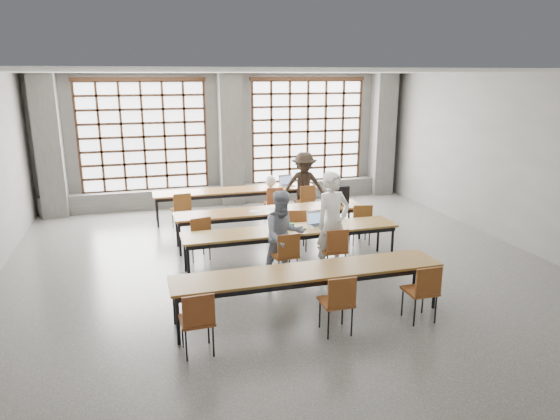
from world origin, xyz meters
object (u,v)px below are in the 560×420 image
object	(u,v)px
student_female	(284,235)
laptop_back	(287,183)
chair_back_right	(306,198)
chair_near_left	(198,317)
plastic_bag	(271,181)
chair_front_left	(286,252)
chair_mid_right	(361,220)
desk_row_d	(309,274)
mouse	(340,224)
desk_row_b	(271,212)
chair_near_mid	(338,299)
chair_back_left	(182,207)
chair_mid_left	(199,234)
chair_mid_centre	(297,225)
chair_near_right	(423,288)
chair_front_right	(335,247)
backpack	(341,195)
student_back	(304,186)
phone	(303,229)
laptop_front	(317,222)
chair_back_mid	(274,201)
desk_row_c	(291,232)
red_pouch	(197,317)
desk_row_a	(236,192)
green_box	(288,225)
student_male	(332,224)

from	to	relation	value
student_female	laptop_back	distance (m)	4.30
chair_back_right	chair_near_left	world-z (taller)	same
student_female	plastic_bag	xyz separation A→B (m)	(0.86, 4.04, 0.09)
chair_front_left	chair_mid_right	bearing A→B (deg)	34.46
desk_row_d	mouse	distance (m)	2.34
desk_row_b	chair_near_mid	distance (m)	4.02
desk_row_b	chair_back_left	world-z (taller)	chair_back_left
chair_front_left	chair_near_mid	distance (m)	1.98
chair_mid_left	chair_mid_centre	distance (m)	1.97
chair_back_left	chair_near_right	bearing A→B (deg)	-62.13
chair_near_left	chair_front_right	bearing A→B (deg)	36.68
chair_back_left	chair_mid_right	size ratio (longest dim) A/B	1.00
backpack	plastic_bag	size ratio (longest dim) A/B	1.40
chair_near_left	chair_front_left	bearing A→B (deg)	48.37
student_back	chair_back_right	bearing A→B (deg)	-75.55
phone	mouse	bearing A→B (deg)	5.93
chair_near_right	laptop_front	bearing A→B (deg)	102.71
chair_front_left	mouse	xyz separation A→B (m)	(1.24, 0.61, 0.21)
chair_back_mid	chair_near_mid	xyz separation A→B (m)	(-0.60, -5.46, 0.00)
student_back	desk_row_c	bearing A→B (deg)	-101.30
chair_near_right	student_female	bearing A→B (deg)	124.70
chair_back_left	backpack	world-z (taller)	backpack
mouse	backpack	world-z (taller)	backpack
desk_row_c	chair_mid_right	xyz separation A→B (m)	(1.77, 0.79, -0.13)
chair_near_left	plastic_bag	bearing A→B (deg)	67.04
phone	red_pouch	xyz separation A→B (m)	(-2.23, -2.42, -0.24)
desk_row_a	green_box	bearing A→B (deg)	-85.08
chair_mid_centre	chair_mid_right	bearing A→B (deg)	0.00
desk_row_b	chair_back_left	bearing A→B (deg)	139.89
desk_row_d	chair_front_right	bearing A→B (deg)	54.75
chair_mid_left	student_female	world-z (taller)	student_female
chair_back_left	student_male	distance (m)	4.11
chair_back_left	chair_near_right	xyz separation A→B (m)	(2.89, -5.46, 0.00)
student_back	backpack	world-z (taller)	student_back
chair_back_mid	chair_mid_centre	size ratio (longest dim) A/B	1.00
backpack	chair_mid_right	bearing A→B (deg)	-82.24
desk_row_c	backpack	xyz separation A→B (m)	(1.58, 1.46, 0.27)
student_female	laptop_front	size ratio (longest dim) A/B	3.98
chair_mid_centre	mouse	distance (m)	1.02
chair_near_left	phone	size ratio (longest dim) A/B	6.77
chair_mid_centre	chair_back_left	bearing A→B (deg)	135.39
chair_back_left	chair_near_mid	distance (m)	5.68
desk_row_d	student_back	bearing A→B (deg)	72.08
chair_near_mid	mouse	xyz separation A→B (m)	(1.10, 2.58, 0.21)
chair_near_mid	mouse	size ratio (longest dim) A/B	8.98
desk_row_d	chair_back_left	xyz separation A→B (m)	(-1.39, 4.83, -0.13)
phone	desk_row_b	bearing A→B (deg)	97.38
chair_front_right	desk_row_c	bearing A→B (deg)	133.68
plastic_bag	desk_row_b	bearing A→B (deg)	-105.08
chair_near_right	backpack	xyz separation A→B (m)	(0.43, 4.06, 0.39)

